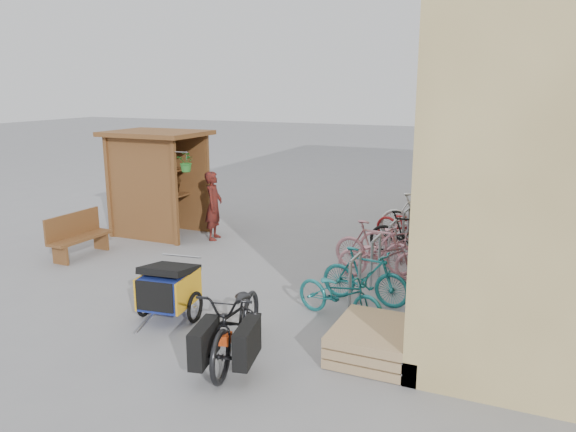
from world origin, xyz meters
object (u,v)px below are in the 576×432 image
at_px(cargo_bike, 237,322).
at_px(bike_7, 420,217).
at_px(bench, 78,235).
at_px(bike_6, 409,225).
at_px(kiosk, 155,168).
at_px(bike_3, 375,247).
at_px(bike_2, 381,256).
at_px(child_trailer, 169,287).
at_px(bike_1, 365,276).
at_px(person_kiosk, 214,206).
at_px(bike_0, 340,294).
at_px(shopping_carts, 459,199).
at_px(pallet_stack, 374,341).
at_px(bike_5, 407,232).
at_px(bike_4, 402,239).

height_order(cargo_bike, bike_7, bike_7).
relative_size(bench, bike_6, 0.91).
relative_size(kiosk, cargo_bike, 1.22).
distance_m(bench, bike_3, 5.97).
relative_size(kiosk, bike_7, 1.41).
bearing_deg(cargo_bike, bike_7, 69.42).
xyz_separation_m(bike_2, bike_6, (-0.05, 2.54, 0.00)).
height_order(bench, child_trailer, bench).
bearing_deg(bike_2, kiosk, 70.38).
height_order(bike_6, bike_7, bike_7).
bearing_deg(bike_3, bike_1, -164.93).
distance_m(person_kiosk, bike_6, 4.36).
bearing_deg(kiosk, bike_7, 19.00).
bearing_deg(bike_0, cargo_bike, 172.54).
bearing_deg(bike_0, bike_6, 16.51).
bearing_deg(bike_7, person_kiosk, 103.11).
bearing_deg(shopping_carts, bike_1, -95.88).
distance_m(pallet_stack, bike_0, 1.23).
xyz_separation_m(shopping_carts, bike_3, (-0.89, -4.56, -0.13)).
distance_m(shopping_carts, bike_5, 3.23).
distance_m(bench, person_kiosk, 2.93).
height_order(kiosk, bike_1, kiosk).
bearing_deg(cargo_bike, bike_4, 66.96).
distance_m(bike_2, bike_3, 0.37).
height_order(bike_3, bike_6, bike_3).
height_order(bike_0, bike_2, bike_2).
bearing_deg(kiosk, bike_4, 3.20).
distance_m(child_trailer, bike_1, 3.06).
relative_size(bike_0, bike_2, 0.98).
height_order(bench, bike_6, bench).
relative_size(child_trailer, bike_7, 0.86).
xyz_separation_m(bike_2, bike_7, (0.12, 2.86, 0.13)).
bearing_deg(kiosk, shopping_carts, 32.31).
height_order(cargo_bike, bike_0, cargo_bike).
bearing_deg(bike_1, bike_2, 10.00).
relative_size(kiosk, bike_0, 1.64).
bearing_deg(child_trailer, person_kiosk, 105.08).
height_order(bike_4, bike_5, bike_5).
xyz_separation_m(bench, cargo_bike, (5.11, -2.57, 0.05)).
height_order(kiosk, bike_6, kiosk).
distance_m(kiosk, bike_6, 5.88).
bearing_deg(bike_3, bike_5, -6.08).
bearing_deg(bike_3, cargo_bike, 176.07).
bearing_deg(cargo_bike, shopping_carts, 67.64).
height_order(pallet_stack, bike_1, bike_1).
bearing_deg(bike_4, kiosk, 83.97).
height_order(person_kiosk, bike_4, person_kiosk).
xyz_separation_m(child_trailer, bike_4, (2.52, 4.25, -0.06)).
xyz_separation_m(pallet_stack, bike_0, (-0.78, 0.93, 0.19)).
bearing_deg(bike_7, bike_2, 167.71).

